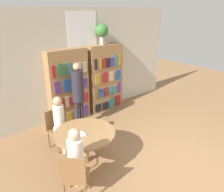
% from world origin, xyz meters
% --- Properties ---
extents(ground_plane, '(16.00, 16.00, 0.00)m').
position_xyz_m(ground_plane, '(0.00, 0.00, 0.00)').
color(ground_plane, olive).
extents(wall_back, '(6.40, 0.07, 3.00)m').
position_xyz_m(wall_back, '(0.00, 3.46, 1.51)').
color(wall_back, beige).
rests_on(wall_back, ground_plane).
extents(bookshelf_left, '(1.12, 0.34, 2.01)m').
position_xyz_m(bookshelf_left, '(-0.62, 3.27, 1.00)').
color(bookshelf_left, olive).
rests_on(bookshelf_left, ground_plane).
extents(bookshelf_right, '(1.12, 0.34, 2.01)m').
position_xyz_m(bookshelf_right, '(0.62, 3.27, 1.00)').
color(bookshelf_right, olive).
rests_on(bookshelf_right, ground_plane).
extents(flower_vase, '(0.36, 0.36, 0.57)m').
position_xyz_m(flower_vase, '(0.53, 3.27, 2.38)').
color(flower_vase, '#B7AD9E').
rests_on(flower_vase, bookshelf_right).
extents(reading_table, '(1.19, 1.19, 0.73)m').
position_xyz_m(reading_table, '(-1.29, 1.37, 0.61)').
color(reading_table, olive).
rests_on(reading_table, ground_plane).
extents(chair_near_camera, '(0.56, 0.56, 0.89)m').
position_xyz_m(chair_near_camera, '(-1.91, 0.67, 0.50)').
color(chair_near_camera, brown).
rests_on(chair_near_camera, ground_plane).
extents(chair_left_side, '(0.47, 0.47, 0.89)m').
position_xyz_m(chair_left_side, '(-1.48, 2.28, 0.50)').
color(chair_left_side, brown).
rests_on(chair_left_side, ground_plane).
extents(seated_reader_left, '(0.29, 0.37, 1.26)m').
position_xyz_m(seated_reader_left, '(-1.45, 2.10, 0.71)').
color(seated_reader_left, beige).
rests_on(seated_reader_left, ground_plane).
extents(seated_reader_right, '(0.40, 0.41, 1.26)m').
position_xyz_m(seated_reader_right, '(-1.79, 0.81, 0.71)').
color(seated_reader_right, silver).
rests_on(seated_reader_right, ground_plane).
extents(librarian_standing, '(0.30, 0.57, 1.74)m').
position_xyz_m(librarian_standing, '(-0.61, 2.77, 1.06)').
color(librarian_standing, '#28232D').
rests_on(librarian_standing, ground_plane).
extents(open_book_on_table, '(0.24, 0.18, 0.03)m').
position_xyz_m(open_book_on_table, '(-1.45, 1.31, 0.74)').
color(open_book_on_table, silver).
rests_on(open_book_on_table, reading_table).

